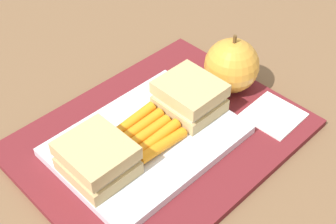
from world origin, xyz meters
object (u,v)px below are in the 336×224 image
(food_tray, at_px, (147,141))
(apple, at_px, (233,66))
(sandwich_half_left, at_px, (97,158))
(carrot_sticks_bundle, at_px, (147,133))
(sandwich_half_right, at_px, (190,96))
(paper_napkin, at_px, (273,115))

(food_tray, height_order, apple, apple)
(food_tray, distance_m, sandwich_half_left, 0.08)
(carrot_sticks_bundle, height_order, apple, apple)
(carrot_sticks_bundle, bearing_deg, food_tray, -156.76)
(sandwich_half_right, height_order, carrot_sticks_bundle, sandwich_half_right)
(apple, distance_m, paper_napkin, 0.09)
(paper_napkin, bearing_deg, apple, 86.75)
(carrot_sticks_bundle, xyz_separation_m, paper_napkin, (0.16, -0.08, -0.02))
(sandwich_half_left, bearing_deg, sandwich_half_right, 0.00)
(sandwich_half_right, relative_size, carrot_sticks_bundle, 1.02)
(sandwich_half_right, bearing_deg, paper_napkin, -45.44)
(sandwich_half_left, height_order, apple, apple)
(carrot_sticks_bundle, relative_size, paper_napkin, 1.12)
(sandwich_half_right, bearing_deg, sandwich_half_left, 180.00)
(food_tray, bearing_deg, apple, -0.75)
(food_tray, distance_m, apple, 0.17)
(carrot_sticks_bundle, relative_size, apple, 0.87)
(sandwich_half_right, bearing_deg, carrot_sticks_bundle, 179.83)
(carrot_sticks_bundle, height_order, paper_napkin, carrot_sticks_bundle)
(sandwich_half_right, height_order, paper_napkin, sandwich_half_right)
(food_tray, bearing_deg, carrot_sticks_bundle, 23.24)
(sandwich_half_left, distance_m, paper_napkin, 0.25)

